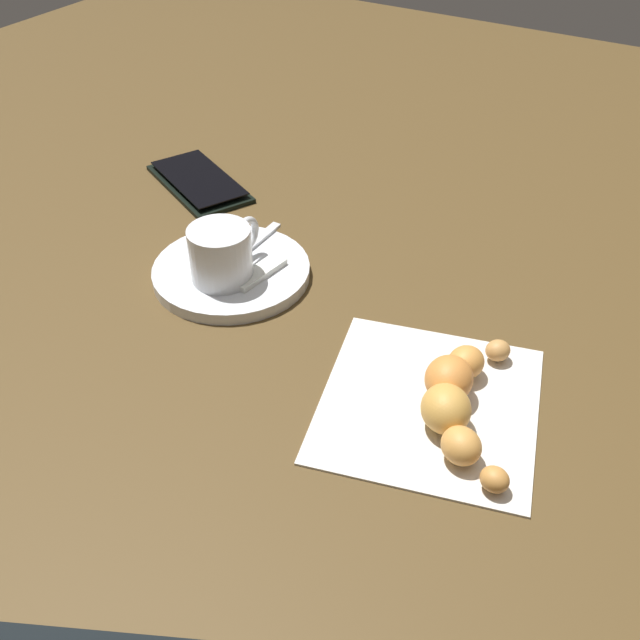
# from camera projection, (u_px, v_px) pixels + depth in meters

# --- Properties ---
(ground_plane) EXTENTS (1.80, 1.80, 0.00)m
(ground_plane) POSITION_uv_depth(u_px,v_px,m) (309.00, 320.00, 0.65)
(ground_plane) COLOR #4E3A1C
(saucer) EXTENTS (0.15, 0.15, 0.01)m
(saucer) POSITION_uv_depth(u_px,v_px,m) (231.00, 272.00, 0.69)
(saucer) COLOR silver
(saucer) RESTS_ON ground
(espresso_cup) EXTENTS (0.06, 0.08, 0.05)m
(espresso_cup) POSITION_uv_depth(u_px,v_px,m) (224.00, 252.00, 0.66)
(espresso_cup) COLOR silver
(espresso_cup) RESTS_ON saucer
(teaspoon) EXTENTS (0.02, 0.12, 0.01)m
(teaspoon) POSITION_uv_depth(u_px,v_px,m) (230.00, 262.00, 0.69)
(teaspoon) COLOR silver
(teaspoon) RESTS_ON saucer
(sugar_packet) EXTENTS (0.03, 0.06, 0.01)m
(sugar_packet) POSITION_uv_depth(u_px,v_px,m) (259.00, 273.00, 0.68)
(sugar_packet) COLOR white
(sugar_packet) RESTS_ON saucer
(napkin) EXTENTS (0.20, 0.21, 0.00)m
(napkin) POSITION_uv_depth(u_px,v_px,m) (429.00, 403.00, 0.56)
(napkin) COLOR silver
(napkin) RESTS_ON ground
(croissant) EXTENTS (0.10, 0.15, 0.03)m
(croissant) POSITION_uv_depth(u_px,v_px,m) (456.00, 397.00, 0.54)
(croissant) COLOR tan
(croissant) RESTS_ON napkin
(cell_phone) EXTENTS (0.16, 0.13, 0.01)m
(cell_phone) POSITION_uv_depth(u_px,v_px,m) (199.00, 182.00, 0.84)
(cell_phone) COLOR black
(cell_phone) RESTS_ON ground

